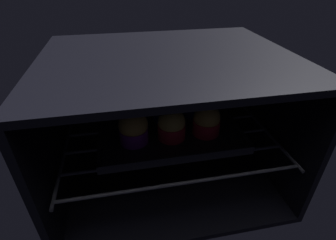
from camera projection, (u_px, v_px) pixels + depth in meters
oven_cavity at (165, 114)px, 71.73cm from camera, size 59.00×47.00×37.00cm
oven_rack at (168, 133)px, 70.03cm from camera, size 54.80×42.00×0.80cm
baking_tray at (168, 129)px, 69.77cm from camera, size 37.09×27.59×2.20cm
muffin_row0_col0 at (133, 128)px, 61.94cm from camera, size 7.25×7.25×8.79cm
muffin_row0_col1 at (172, 125)px, 63.71cm from camera, size 7.15×7.15×8.08cm
muffin_row0_col2 at (206, 120)px, 65.26cm from camera, size 7.15×7.15×8.27cm
muffin_row1_col0 at (131, 109)px, 69.48cm from camera, size 7.25×7.25×8.89cm
muffin_row1_col1 at (164, 108)px, 71.36cm from camera, size 7.15×7.15×8.40cm
muffin_row1_col2 at (196, 103)px, 73.05cm from camera, size 7.15×7.15×8.37cm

